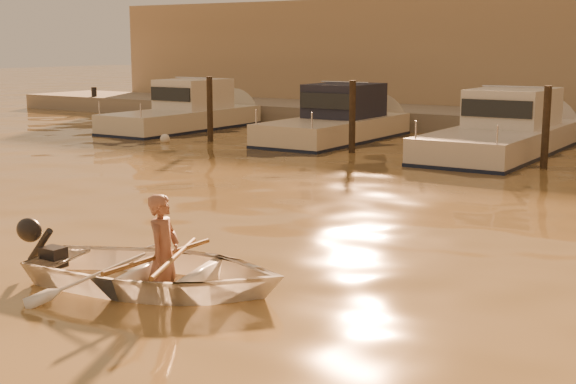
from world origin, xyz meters
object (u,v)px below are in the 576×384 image
Objects in this scene: moored_boat_1 at (335,121)px; moored_boat_2 at (504,131)px; person at (164,254)px; dinghy at (157,271)px; moored_boat_0 at (182,112)px.

moored_boat_1 and moored_boat_2 have the same top height.
person is 14.65m from moored_boat_2.
person is (0.10, 0.03, 0.22)m from dinghy.
moored_boat_1 is 0.82× the size of moored_boat_2.
moored_boat_1 reaches higher than person.
moored_boat_2 is (-0.49, 14.65, 0.18)m from person.
person is 15.77m from moored_boat_1.
dinghy is 0.46× the size of moored_boat_0.
dinghy is at bearing -88.45° from moored_boat_2.
moored_boat_2 is at bearing 0.00° from moored_boat_0.
dinghy is 2.22× the size of person.
person is 0.18× the size of moored_boat_2.
moored_boat_1 is at bearing 180.00° from moored_boat_2.
moored_boat_2 is (-0.40, 14.67, 0.40)m from dinghy.
dinghy is 0.48× the size of moored_boat_1.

